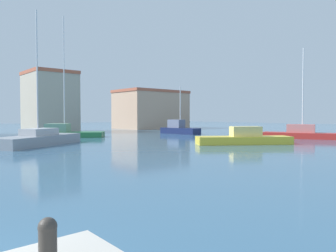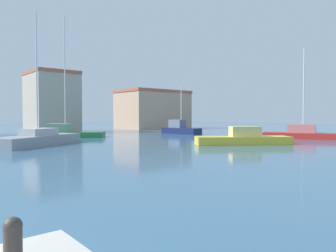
{
  "view_description": "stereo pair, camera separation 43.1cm",
  "coord_description": "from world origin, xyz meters",
  "px_view_note": "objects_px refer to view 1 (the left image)",
  "views": [
    {
      "loc": [
        0.18,
        -5.52,
        2.47
      ],
      "look_at": [
        21.97,
        19.79,
        1.37
      ],
      "focal_mm": 34.12,
      "sensor_mm": 36.0,
      "label": 1
    },
    {
      "loc": [
        0.51,
        -5.8,
        2.47
      ],
      "look_at": [
        21.97,
        19.79,
        1.37
      ],
      "focal_mm": 34.12,
      "sensor_mm": 36.0,
      "label": 2
    }
  ],
  "objects_px": {
    "sailboat_navy_far_right": "(179,129)",
    "sailboat_red_distant_north": "(302,133)",
    "mooring_bollard": "(48,239)",
    "motorboat_yellow_outer_mooring": "(244,139)",
    "sailboat_grey_far_left": "(38,139)",
    "sailboat_green_inner_mooring": "(63,132)"
  },
  "relations": [
    {
      "from": "sailboat_grey_far_left",
      "to": "sailboat_red_distant_north",
      "type": "bearing_deg",
      "value": -23.36
    },
    {
      "from": "sailboat_green_inner_mooring",
      "to": "sailboat_navy_far_right",
      "type": "bearing_deg",
      "value": -14.17
    },
    {
      "from": "sailboat_green_inner_mooring",
      "to": "sailboat_grey_far_left",
      "type": "bearing_deg",
      "value": -123.38
    },
    {
      "from": "sailboat_green_inner_mooring",
      "to": "sailboat_red_distant_north",
      "type": "xyz_separation_m",
      "value": [
        18.52,
        -18.92,
        -0.02
      ]
    },
    {
      "from": "sailboat_navy_far_right",
      "to": "sailboat_red_distant_north",
      "type": "relative_size",
      "value": 0.67
    },
    {
      "from": "mooring_bollard",
      "to": "sailboat_grey_far_left",
      "type": "distance_m",
      "value": 24.7
    },
    {
      "from": "sailboat_grey_far_left",
      "to": "sailboat_red_distant_north",
      "type": "height_order",
      "value": "sailboat_grey_far_left"
    },
    {
      "from": "sailboat_green_inner_mooring",
      "to": "sailboat_red_distant_north",
      "type": "bearing_deg",
      "value": -45.61
    },
    {
      "from": "mooring_bollard",
      "to": "sailboat_grey_far_left",
      "type": "bearing_deg",
      "value": 71.68
    },
    {
      "from": "motorboat_yellow_outer_mooring",
      "to": "sailboat_navy_far_right",
      "type": "bearing_deg",
      "value": 67.02
    },
    {
      "from": "mooring_bollard",
      "to": "motorboat_yellow_outer_mooring",
      "type": "distance_m",
      "value": 25.22
    },
    {
      "from": "sailboat_navy_far_right",
      "to": "motorboat_yellow_outer_mooring",
      "type": "relative_size",
      "value": 0.83
    },
    {
      "from": "sailboat_green_inner_mooring",
      "to": "mooring_bollard",
      "type": "bearing_deg",
      "value": -112.7
    },
    {
      "from": "sailboat_navy_far_right",
      "to": "sailboat_red_distant_north",
      "type": "xyz_separation_m",
      "value": [
        3.85,
        -15.21,
        -0.13
      ]
    },
    {
      "from": "motorboat_yellow_outer_mooring",
      "to": "sailboat_grey_far_left",
      "type": "bearing_deg",
      "value": 143.01
    },
    {
      "from": "mooring_bollard",
      "to": "motorboat_yellow_outer_mooring",
      "type": "bearing_deg",
      "value": 31.15
    },
    {
      "from": "mooring_bollard",
      "to": "sailboat_red_distant_north",
      "type": "xyz_separation_m",
      "value": [
        31.88,
        13.03,
        -0.59
      ]
    },
    {
      "from": "sailboat_navy_far_right",
      "to": "sailboat_green_inner_mooring",
      "type": "distance_m",
      "value": 15.12
    },
    {
      "from": "mooring_bollard",
      "to": "sailboat_grey_far_left",
      "type": "height_order",
      "value": "sailboat_grey_far_left"
    },
    {
      "from": "sailboat_grey_far_left",
      "to": "motorboat_yellow_outer_mooring",
      "type": "height_order",
      "value": "sailboat_grey_far_left"
    },
    {
      "from": "mooring_bollard",
      "to": "sailboat_navy_far_right",
      "type": "relative_size",
      "value": 0.08
    },
    {
      "from": "sailboat_green_inner_mooring",
      "to": "motorboat_yellow_outer_mooring",
      "type": "xyz_separation_m",
      "value": [
        8.22,
        -18.9,
        -0.08
      ]
    }
  ]
}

